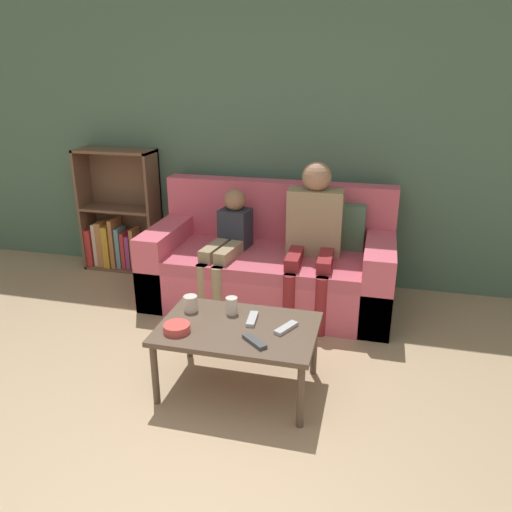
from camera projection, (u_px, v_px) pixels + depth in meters
The scene contains 13 objects.
ground_plane at pixel (145, 499), 2.22m from camera, with size 22.00×22.00×0.00m, color tan.
wall_back at pixel (274, 131), 4.17m from camera, with size 12.00×0.06×2.60m.
couch at pixel (271, 265), 4.02m from camera, with size 1.92×0.90×0.92m.
bookshelf at pixel (119, 223), 4.67m from camera, with size 0.71×0.28×1.12m.
coffee_table at pixel (238, 333), 2.86m from camera, with size 0.90×0.59×0.41m.
person_adult at pixel (314, 227), 3.74m from camera, with size 0.42×0.63×1.15m.
person_child at pixel (228, 242), 3.88m from camera, with size 0.30×0.64×0.91m.
cup_near at pixel (191, 303), 3.02m from camera, with size 0.08×0.08×0.10m.
cup_far at pixel (232, 306), 2.98m from camera, with size 0.07×0.07×0.10m.
tv_remote_0 at pixel (254, 341), 2.67m from camera, with size 0.16×0.15×0.02m.
tv_remote_1 at pixel (286, 328), 2.81m from camera, with size 0.12×0.17×0.02m.
tv_remote_2 at pixel (252, 319), 2.91m from camera, with size 0.06×0.17×0.02m.
snack_bowl at pixel (177, 328), 2.79m from camera, with size 0.15×0.15×0.05m.
Camera 1 is at (0.89, -1.52, 1.79)m, focal length 35.00 mm.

